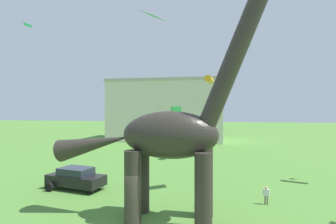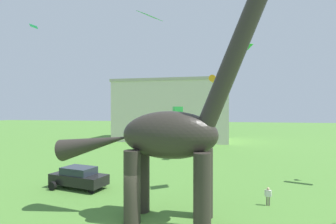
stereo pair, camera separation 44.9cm
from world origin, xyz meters
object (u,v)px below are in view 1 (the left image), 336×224
Objects in this scene: dinosaur_sculpture at (169,135)px; parked_sedan_left at (76,178)px; kite_trailing at (212,80)px; person_watching_child at (266,194)px; kite_mid_left at (238,49)px; kite_drifting at (176,113)px; kite_mid_right at (28,25)px; kite_apex at (153,16)px; kite_high_left at (220,82)px.

parked_sedan_left is (-7.63, 4.04, -3.63)m from dinosaur_sculpture.
dinosaur_sculpture is 4.40× the size of kite_trailing.
person_watching_child is 9.75m from kite_mid_left.
kite_trailing is 1.60× the size of kite_mid_left.
person_watching_child is at bearing -15.51° from kite_drifting.
kite_mid_right is at bearing 167.56° from kite_mid_left.
kite_mid_left reaches higher than person_watching_child.
kite_mid_right is (-8.68, 5.96, 13.50)m from parked_sedan_left.
person_watching_child is at bearing 49.48° from kite_apex.
dinosaur_sculpture is 9.37m from parked_sedan_left.
kite_mid_left is at bearing -85.91° from kite_high_left.
parked_sedan_left is 8.69m from kite_drifting.
kite_mid_right is (-21.72, 6.70, 13.64)m from person_watching_child.
parked_sedan_left is at bearing -121.61° from person_watching_child.
kite_drifting is at bearing 18.13° from parked_sedan_left.
kite_trailing is 13.19m from kite_drifting.
kite_drifting is (-4.30, -0.63, -4.49)m from kite_mid_left.
dinosaur_sculpture is at bearing 88.37° from kite_apex.
kite_trailing reaches higher than kite_high_left.
kite_mid_left is (1.10, -15.42, 0.70)m from kite_high_left.
person_watching_child is at bearing -75.85° from kite_trailing.
dinosaur_sculpture reaches higher than parked_sedan_left.
kite_apex is (-2.88, -24.10, 0.21)m from kite_high_left.
kite_mid_left reaches higher than kite_high_left.
kite_mid_left is at bearing -174.40° from person_watching_child.
person_watching_child is 19.86m from kite_high_left.
kite_mid_right is (-19.10, -10.97, 4.97)m from kite_high_left.
kite_mid_right is 18.86m from kite_drifting.
kite_trailing is at bearing 165.82° from person_watching_child.
kite_apex is (7.54, -7.17, 8.74)m from parked_sedan_left.
parked_sedan_left is 4.05× the size of kite_apex.
person_watching_child is (13.04, -0.75, -0.14)m from parked_sedan_left.
parked_sedan_left is at bearing 136.44° from kite_apex.
kite_mid_right is (-18.17, -7.36, 5.03)m from kite_trailing.
parked_sedan_left is at bearing 166.02° from dinosaur_sculpture.
kite_high_left is at bearing 75.51° from kite_trailing.
kite_mid_right is at bearing 156.83° from parked_sedan_left.
dinosaur_sculpture is at bearing -16.62° from parked_sedan_left.
kite_high_left is (2.79, 20.97, 4.90)m from dinosaur_sculpture.
kite_apex is at bearing -114.67° from kite_mid_left.
parked_sedan_left is at bearing -173.16° from kite_drifting.
kite_apex reaches higher than kite_trailing.
dinosaur_sculpture is at bearing -96.11° from kite_trailing.
person_watching_child is at bearing -56.07° from kite_mid_left.
person_watching_child is 7.76m from kite_drifting.
kite_trailing reaches higher than person_watching_child.
kite_mid_left is at bearing 68.83° from dinosaur_sculpture.
kite_apex reaches higher than person_watching_child.
kite_mid_right reaches higher than parked_sedan_left.
kite_drifting is at bearing -101.27° from kite_high_left.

